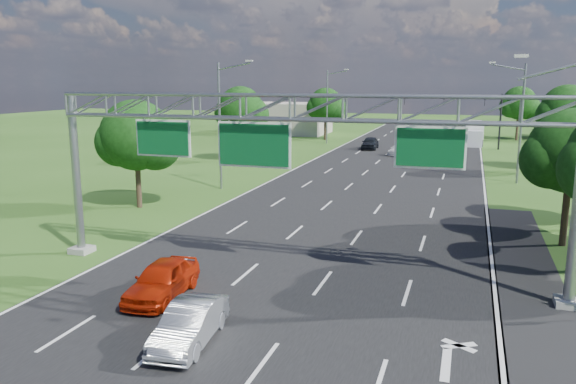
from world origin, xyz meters
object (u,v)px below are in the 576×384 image
at_px(silver_sedan, 190,324).
at_px(box_truck, 473,133).
at_px(sign_gantry, 294,122).
at_px(traffic_signal, 472,108).
at_px(red_coupe, 162,280).

xyz_separation_m(silver_sedan, box_truck, (8.91, 65.70, 0.80)).
height_order(sign_gantry, box_truck, sign_gantry).
bearing_deg(sign_gantry, box_truck, 82.61).
xyz_separation_m(traffic_signal, red_coupe, (-11.42, -57.06, -4.41)).
height_order(traffic_signal, box_truck, traffic_signal).
bearing_deg(traffic_signal, sign_gantry, -97.68).
relative_size(silver_sedan, box_truck, 0.50).
distance_m(traffic_signal, red_coupe, 58.36).
height_order(traffic_signal, silver_sedan, traffic_signal).
height_order(red_coupe, silver_sedan, red_coupe).
height_order(sign_gantry, red_coupe, sign_gantry).
bearing_deg(sign_gantry, silver_sedan, -100.32).
relative_size(sign_gantry, box_truck, 2.86).
xyz_separation_m(sign_gantry, box_truck, (7.58, 58.40, -5.41)).
xyz_separation_m(sign_gantry, red_coupe, (-4.28, -4.06, -6.14)).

